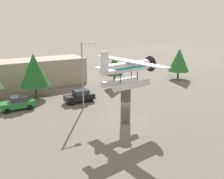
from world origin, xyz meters
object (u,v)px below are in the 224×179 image
at_px(tree_far_east, 179,60).
at_px(streetlight_primary, 84,71).
at_px(floatplane_monument, 127,71).
at_px(tree_east, 34,70).
at_px(car_near_green, 18,103).
at_px(tree_center_back, 114,65).
at_px(car_mid_black, 80,96).
at_px(display_pedestal, 126,105).
at_px(storefront_building, 42,72).

bearing_deg(tree_far_east, streetlight_primary, -165.32).
xyz_separation_m(floatplane_monument, tree_east, (-6.61, 14.40, -1.60)).
xyz_separation_m(car_near_green, tree_center_back, (16.76, 3.69, 2.90)).
xyz_separation_m(car_mid_black, tree_center_back, (8.62, 4.92, 2.90)).
distance_m(display_pedestal, car_mid_black, 9.47).
bearing_deg(streetlight_primary, floatplane_monument, -72.87).
distance_m(floatplane_monument, tree_center_back, 15.88).
relative_size(display_pedestal, car_mid_black, 0.99).
bearing_deg(floatplane_monument, car_mid_black, 93.56).
bearing_deg(display_pedestal, car_mid_black, 99.91).
bearing_deg(floatplane_monument, car_near_green, 126.21).
height_order(display_pedestal, car_mid_black, display_pedestal).
relative_size(floatplane_monument, tree_far_east, 1.72).
distance_m(display_pedestal, car_near_green, 14.37).
relative_size(display_pedestal, floatplane_monument, 0.40).
distance_m(car_mid_black, tree_far_east, 23.18).
relative_size(car_near_green, streetlight_primary, 0.49).
height_order(tree_east, tree_center_back, tree_east).
distance_m(streetlight_primary, tree_center_back, 11.67).
bearing_deg(floatplane_monument, tree_east, 107.51).
bearing_deg(tree_east, tree_far_east, -3.26).
bearing_deg(floatplane_monument, storefront_building, 92.22).
bearing_deg(storefront_building, tree_east, -111.47).
bearing_deg(car_mid_black, tree_east, -46.70).
bearing_deg(tree_far_east, floatplane_monument, -148.54).
height_order(floatplane_monument, car_mid_black, floatplane_monument).
height_order(display_pedestal, car_near_green, display_pedestal).
bearing_deg(car_near_green, tree_far_east, -175.63).
height_order(storefront_building, tree_far_east, tree_far_east).
bearing_deg(tree_far_east, tree_east, 176.74).
distance_m(display_pedestal, tree_far_east, 24.75).
height_order(car_mid_black, tree_center_back, tree_center_back).
xyz_separation_m(streetlight_primary, tree_east, (-4.52, 7.61, -0.70)).
bearing_deg(display_pedestal, car_near_green, 132.93).
height_order(streetlight_primary, tree_far_east, streetlight_primary).
xyz_separation_m(streetlight_primary, storefront_building, (-1.54, 15.19, -2.60)).
distance_m(streetlight_primary, tree_far_east, 23.86).
height_order(streetlight_primary, tree_east, streetlight_primary).
relative_size(car_mid_black, tree_center_back, 0.76).
distance_m(car_near_green, tree_far_east, 31.07).
bearing_deg(floatplane_monument, tree_center_back, 56.96).
bearing_deg(tree_far_east, car_near_green, -175.63).
bearing_deg(storefront_building, car_near_green, -118.52).
bearing_deg(tree_far_east, display_pedestal, -148.66).
bearing_deg(streetlight_primary, car_near_green, 154.72).
distance_m(floatplane_monument, streetlight_primary, 7.16).
relative_size(storefront_building, tree_far_east, 2.43).
bearing_deg(car_mid_black, storefront_building, -81.60).
relative_size(display_pedestal, streetlight_primary, 0.49).
bearing_deg(storefront_building, streetlight_primary, -84.23).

